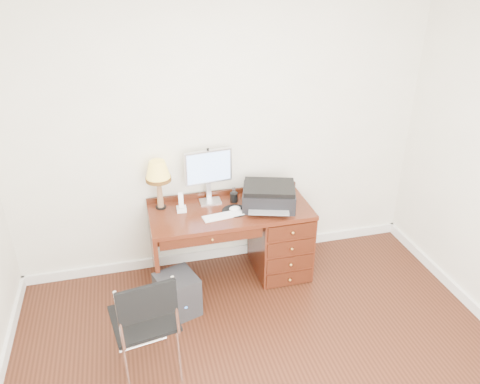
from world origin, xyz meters
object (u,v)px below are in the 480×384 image
object	(u,v)px
monitor	(209,170)
equipment_box	(177,294)
printer	(269,196)
leg_lamp	(158,174)
phone	(181,206)
desk	(263,235)
chair	(144,317)

from	to	relation	value
monitor	equipment_box	world-z (taller)	monitor
printer	leg_lamp	distance (m)	1.04
phone	desk	bearing A→B (deg)	-2.61
chair	monitor	bearing A→B (deg)	50.62
printer	leg_lamp	xyz separation A→B (m)	(-0.99, 0.21, 0.24)
monitor	printer	distance (m)	0.61
chair	desk	bearing A→B (deg)	31.95
monitor	leg_lamp	size ratio (longest dim) A/B	1.09
desk	equipment_box	size ratio (longest dim) A/B	3.94
printer	phone	xyz separation A→B (m)	(-0.81, 0.10, -0.05)
phone	chair	distance (m)	1.26
printer	chair	distance (m)	1.66
phone	equipment_box	distance (m)	0.80
leg_lamp	printer	bearing A→B (deg)	-12.13
monitor	phone	xyz separation A→B (m)	(-0.29, -0.13, -0.27)
printer	chair	world-z (taller)	printer
monitor	equipment_box	distance (m)	1.17
desk	monitor	size ratio (longest dim) A/B	2.88
desk	leg_lamp	size ratio (longest dim) A/B	3.14
desk	leg_lamp	bearing A→B (deg)	168.67
monitor	equipment_box	bearing A→B (deg)	-131.09
monitor	leg_lamp	xyz separation A→B (m)	(-0.47, -0.02, 0.02)
monitor	equipment_box	xyz separation A→B (m)	(-0.43, -0.62, -0.89)
equipment_box	phone	bearing A→B (deg)	56.21
chair	equipment_box	distance (m)	0.83
printer	phone	bearing A→B (deg)	-169.91
desk	printer	xyz separation A→B (m)	(0.04, -0.02, 0.44)
monitor	chair	distance (m)	1.56
printer	equipment_box	world-z (taller)	printer
desk	monitor	distance (m)	0.84
desk	chair	bearing A→B (deg)	-138.44
leg_lamp	chair	size ratio (longest dim) A/B	0.50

